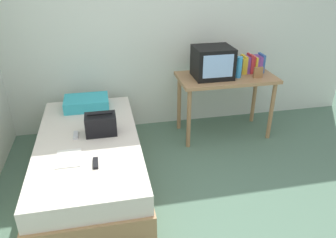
{
  "coord_description": "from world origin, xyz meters",
  "views": [
    {
      "loc": [
        -0.8,
        -2.06,
        2.09
      ],
      "look_at": [
        -0.17,
        0.95,
        0.55
      ],
      "focal_mm": 35.42,
      "sensor_mm": 36.0,
      "label": 1
    }
  ],
  "objects_px": {
    "book_row": "(251,64)",
    "desk": "(226,84)",
    "pillow": "(87,103)",
    "handbag": "(101,124)",
    "remote_silver": "(76,135)",
    "remote_dark": "(96,163)",
    "picture_frame": "(258,73)",
    "magazine": "(69,158)",
    "bed": "(90,160)",
    "water_bottle": "(238,67)",
    "tv": "(213,62)"
  },
  "relations": [
    {
      "from": "bed",
      "to": "water_bottle",
      "type": "height_order",
      "value": "water_bottle"
    },
    {
      "from": "picture_frame",
      "to": "remote_dark",
      "type": "distance_m",
      "value": 2.18
    },
    {
      "from": "water_bottle",
      "to": "remote_dark",
      "type": "xyz_separation_m",
      "value": [
        -1.69,
        -1.06,
        -0.4
      ]
    },
    {
      "from": "desk",
      "to": "picture_frame",
      "type": "relative_size",
      "value": 8.91
    },
    {
      "from": "remote_dark",
      "to": "tv",
      "type": "bearing_deg",
      "value": 39.03
    },
    {
      "from": "pillow",
      "to": "remote_dark",
      "type": "height_order",
      "value": "pillow"
    },
    {
      "from": "desk",
      "to": "water_bottle",
      "type": "bearing_deg",
      "value": -31.9
    },
    {
      "from": "handbag",
      "to": "remote_silver",
      "type": "xyz_separation_m",
      "value": [
        -0.25,
        -0.01,
        -0.09
      ]
    },
    {
      "from": "tv",
      "to": "desk",
      "type": "bearing_deg",
      "value": -0.21
    },
    {
      "from": "handbag",
      "to": "remote_silver",
      "type": "bearing_deg",
      "value": -178.6
    },
    {
      "from": "handbag",
      "to": "book_row",
      "type": "bearing_deg",
      "value": 20.0
    },
    {
      "from": "water_bottle",
      "to": "remote_silver",
      "type": "bearing_deg",
      "value": -164.14
    },
    {
      "from": "tv",
      "to": "water_bottle",
      "type": "bearing_deg",
      "value": -13.22
    },
    {
      "from": "water_bottle",
      "to": "pillow",
      "type": "xyz_separation_m",
      "value": [
        -1.78,
        0.13,
        -0.35
      ]
    },
    {
      "from": "tv",
      "to": "book_row",
      "type": "relative_size",
      "value": 1.53
    },
    {
      "from": "water_bottle",
      "to": "remote_dark",
      "type": "bearing_deg",
      "value": -147.9
    },
    {
      "from": "desk",
      "to": "handbag",
      "type": "relative_size",
      "value": 3.87
    },
    {
      "from": "water_bottle",
      "to": "pillow",
      "type": "relative_size",
      "value": 0.5
    },
    {
      "from": "desk",
      "to": "pillow",
      "type": "distance_m",
      "value": 1.67
    },
    {
      "from": "tv",
      "to": "remote_dark",
      "type": "relative_size",
      "value": 2.82
    },
    {
      "from": "bed",
      "to": "desk",
      "type": "xyz_separation_m",
      "value": [
        1.65,
        0.67,
        0.43
      ]
    },
    {
      "from": "book_row",
      "to": "desk",
      "type": "bearing_deg",
      "value": -166.82
    },
    {
      "from": "tv",
      "to": "pillow",
      "type": "xyz_separation_m",
      "value": [
        -1.48,
        0.06,
        -0.41
      ]
    },
    {
      "from": "desk",
      "to": "remote_dark",
      "type": "height_order",
      "value": "desk"
    },
    {
      "from": "remote_dark",
      "to": "remote_silver",
      "type": "relative_size",
      "value": 1.08
    },
    {
      "from": "desk",
      "to": "tv",
      "type": "height_order",
      "value": "tv"
    },
    {
      "from": "tv",
      "to": "magazine",
      "type": "xyz_separation_m",
      "value": [
        -1.63,
        -1.0,
        -0.46
      ]
    },
    {
      "from": "water_bottle",
      "to": "handbag",
      "type": "bearing_deg",
      "value": -162.05
    },
    {
      "from": "picture_frame",
      "to": "magazine",
      "type": "distance_m",
      "value": 2.34
    },
    {
      "from": "tv",
      "to": "pillow",
      "type": "height_order",
      "value": "tv"
    },
    {
      "from": "magazine",
      "to": "bed",
      "type": "bearing_deg",
      "value": 63.95
    },
    {
      "from": "handbag",
      "to": "remote_silver",
      "type": "relative_size",
      "value": 2.08
    },
    {
      "from": "desk",
      "to": "magazine",
      "type": "height_order",
      "value": "desk"
    },
    {
      "from": "water_bottle",
      "to": "remote_dark",
      "type": "height_order",
      "value": "water_bottle"
    },
    {
      "from": "pillow",
      "to": "magazine",
      "type": "distance_m",
      "value": 1.07
    },
    {
      "from": "remote_silver",
      "to": "remote_dark",
      "type": "bearing_deg",
      "value": -70.92
    },
    {
      "from": "book_row",
      "to": "remote_dark",
      "type": "xyz_separation_m",
      "value": [
        -1.93,
        -1.21,
        -0.38
      ]
    },
    {
      "from": "desk",
      "to": "tv",
      "type": "distance_m",
      "value": 0.34
    },
    {
      "from": "desk",
      "to": "remote_dark",
      "type": "bearing_deg",
      "value": -144.44
    },
    {
      "from": "bed",
      "to": "book_row",
      "type": "height_order",
      "value": "book_row"
    },
    {
      "from": "bed",
      "to": "picture_frame",
      "type": "height_order",
      "value": "picture_frame"
    },
    {
      "from": "tv",
      "to": "book_row",
      "type": "xyz_separation_m",
      "value": [
        0.53,
        0.08,
        -0.08
      ]
    },
    {
      "from": "water_bottle",
      "to": "magazine",
      "type": "height_order",
      "value": "water_bottle"
    },
    {
      "from": "book_row",
      "to": "remote_dark",
      "type": "relative_size",
      "value": 1.84
    },
    {
      "from": "bed",
      "to": "remote_silver",
      "type": "relative_size",
      "value": 13.89
    },
    {
      "from": "water_bottle",
      "to": "handbag",
      "type": "xyz_separation_m",
      "value": [
        -1.63,
        -0.53,
        -0.31
      ]
    },
    {
      "from": "water_bottle",
      "to": "pillow",
      "type": "distance_m",
      "value": 1.81
    },
    {
      "from": "desk",
      "to": "tv",
      "type": "xyz_separation_m",
      "value": [
        -0.19,
        0.0,
        0.28
      ]
    },
    {
      "from": "picture_frame",
      "to": "pillow",
      "type": "distance_m",
      "value": 2.03
    },
    {
      "from": "book_row",
      "to": "pillow",
      "type": "relative_size",
      "value": 0.58
    }
  ]
}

